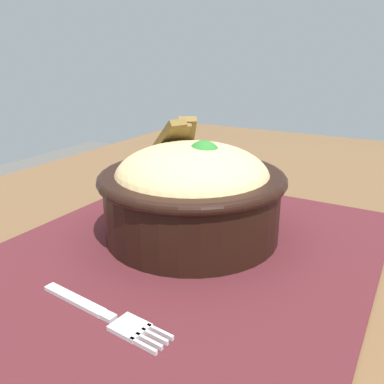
% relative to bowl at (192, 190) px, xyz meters
% --- Properties ---
extents(table, '(1.35, 0.86, 0.76)m').
position_rel_bowl_xyz_m(table, '(0.02, 0.04, -0.12)').
color(table, brown).
rests_on(table, ground_plane).
extents(placemat, '(0.44, 0.36, 0.00)m').
position_rel_bowl_xyz_m(placemat, '(0.04, 0.01, -0.05)').
color(placemat, '#47191E').
rests_on(placemat, table).
extents(bowl, '(0.20, 0.20, 0.13)m').
position_rel_bowl_xyz_m(bowl, '(0.00, 0.00, 0.00)').
color(bowl, black).
rests_on(bowl, placemat).
extents(fork, '(0.03, 0.13, 0.00)m').
position_rel_bowl_xyz_m(fork, '(0.16, 0.02, -0.05)').
color(fork, '#BABABA').
rests_on(fork, placemat).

